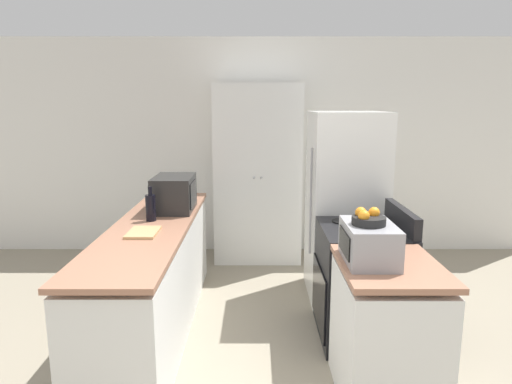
{
  "coord_description": "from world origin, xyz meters",
  "views": [
    {
      "loc": [
        0.01,
        -2.12,
        1.84
      ],
      "look_at": [
        0.0,
        1.9,
        1.05
      ],
      "focal_mm": 32.0,
      "sensor_mm": 36.0,
      "label": 1
    }
  ],
  "objects_px": {
    "toaster_oven": "(370,243)",
    "wine_bottle": "(152,207)",
    "refrigerator": "(346,206)",
    "pantry_cabinet": "(259,174)",
    "fruit_bowl": "(369,218)",
    "microwave": "(176,193)",
    "stove": "(362,282)"
  },
  "relations": [
    {
      "from": "toaster_oven",
      "to": "wine_bottle",
      "type": "bearing_deg",
      "value": 147.84
    },
    {
      "from": "refrigerator",
      "to": "wine_bottle",
      "type": "bearing_deg",
      "value": -160.86
    },
    {
      "from": "pantry_cabinet",
      "to": "fruit_bowl",
      "type": "xyz_separation_m",
      "value": [
        0.65,
        -2.64,
        0.14
      ]
    },
    {
      "from": "toaster_oven",
      "to": "fruit_bowl",
      "type": "height_order",
      "value": "fruit_bowl"
    },
    {
      "from": "wine_bottle",
      "to": "fruit_bowl",
      "type": "bearing_deg",
      "value": -32.83
    },
    {
      "from": "wine_bottle",
      "to": "fruit_bowl",
      "type": "xyz_separation_m",
      "value": [
        1.52,
        -0.98,
        0.16
      ]
    },
    {
      "from": "refrigerator",
      "to": "microwave",
      "type": "height_order",
      "value": "refrigerator"
    },
    {
      "from": "pantry_cabinet",
      "to": "toaster_oven",
      "type": "distance_m",
      "value": 2.7
    },
    {
      "from": "microwave",
      "to": "fruit_bowl",
      "type": "bearing_deg",
      "value": -44.21
    },
    {
      "from": "toaster_oven",
      "to": "refrigerator",
      "type": "bearing_deg",
      "value": 84.21
    },
    {
      "from": "stove",
      "to": "microwave",
      "type": "xyz_separation_m",
      "value": [
        -1.56,
        0.6,
        0.59
      ]
    },
    {
      "from": "pantry_cabinet",
      "to": "stove",
      "type": "xyz_separation_m",
      "value": [
        0.81,
        -1.88,
        -0.57
      ]
    },
    {
      "from": "pantry_cabinet",
      "to": "microwave",
      "type": "height_order",
      "value": "pantry_cabinet"
    },
    {
      "from": "microwave",
      "to": "fruit_bowl",
      "type": "relative_size",
      "value": 2.48
    },
    {
      "from": "pantry_cabinet",
      "to": "wine_bottle",
      "type": "xyz_separation_m",
      "value": [
        -0.88,
        -1.65,
        -0.02
      ]
    },
    {
      "from": "pantry_cabinet",
      "to": "stove",
      "type": "relative_size",
      "value": 1.95
    },
    {
      "from": "pantry_cabinet",
      "to": "stove",
      "type": "bearing_deg",
      "value": -66.65
    },
    {
      "from": "stove",
      "to": "refrigerator",
      "type": "height_order",
      "value": "refrigerator"
    },
    {
      "from": "stove",
      "to": "fruit_bowl",
      "type": "distance_m",
      "value": 1.05
    },
    {
      "from": "pantry_cabinet",
      "to": "fruit_bowl",
      "type": "distance_m",
      "value": 2.72
    },
    {
      "from": "pantry_cabinet",
      "to": "fruit_bowl",
      "type": "relative_size",
      "value": 10.14
    },
    {
      "from": "pantry_cabinet",
      "to": "refrigerator",
      "type": "xyz_separation_m",
      "value": [
        0.82,
        -1.06,
        -0.14
      ]
    },
    {
      "from": "microwave",
      "to": "refrigerator",
      "type": "bearing_deg",
      "value": 7.78
    },
    {
      "from": "stove",
      "to": "toaster_oven",
      "type": "xyz_separation_m",
      "value": [
        -0.15,
        -0.75,
        0.55
      ]
    },
    {
      "from": "pantry_cabinet",
      "to": "stove",
      "type": "distance_m",
      "value": 2.12
    },
    {
      "from": "toaster_oven",
      "to": "pantry_cabinet",
      "type": "bearing_deg",
      "value": 104.2
    },
    {
      "from": "wine_bottle",
      "to": "refrigerator",
      "type": "bearing_deg",
      "value": 19.14
    },
    {
      "from": "pantry_cabinet",
      "to": "microwave",
      "type": "relative_size",
      "value": 4.09
    },
    {
      "from": "refrigerator",
      "to": "fruit_bowl",
      "type": "xyz_separation_m",
      "value": [
        -0.17,
        -1.57,
        0.28
      ]
    },
    {
      "from": "refrigerator",
      "to": "wine_bottle",
      "type": "distance_m",
      "value": 1.8
    },
    {
      "from": "microwave",
      "to": "pantry_cabinet",
      "type": "bearing_deg",
      "value": 59.61
    },
    {
      "from": "pantry_cabinet",
      "to": "refrigerator",
      "type": "bearing_deg",
      "value": -52.32
    }
  ]
}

